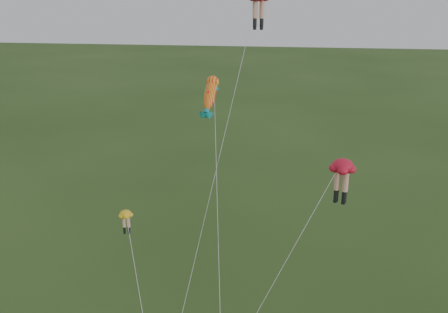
# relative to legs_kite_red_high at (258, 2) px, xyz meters

# --- Properties ---
(legs_kite_red_high) EXTENTS (5.27, 13.24, 21.71)m
(legs_kite_red_high) POSITION_rel_legs_kite_red_high_xyz_m (0.00, 0.00, 0.00)
(legs_kite_red_high) COLOR red
(legs_kite_red_high) RESTS_ON ground
(legs_kite_red_mid) EXTENTS (7.89, 5.67, 13.00)m
(legs_kite_red_mid) POSITION_rel_legs_kite_red_high_xyz_m (5.42, -10.40, -8.58)
(legs_kite_red_mid) COLOR red
(legs_kite_red_mid) RESTS_ON ground
(legs_kite_yellow) EXTENTS (3.74, 6.55, 9.39)m
(legs_kite_yellow) POSITION_rel_legs_kite_red_high_xyz_m (-6.90, -11.23, -12.27)
(legs_kite_yellow) COLOR yellow
(legs_kite_yellow) RESTS_ON ground
(fish_kite) EXTENTS (2.60, 10.24, 16.51)m
(fish_kite) POSITION_rel_legs_kite_red_high_xyz_m (-2.79, -4.51, -5.72)
(fish_kite) COLOR yellow
(fish_kite) RESTS_ON ground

